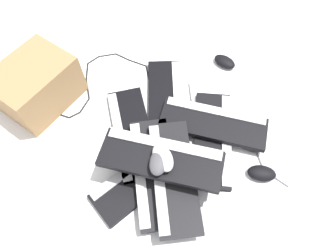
{
  "coord_description": "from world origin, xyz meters",
  "views": [
    {
      "loc": [
        0.06,
        -0.54,
        1.11
      ],
      "look_at": [
        -0.07,
        0.04,
        0.07
      ],
      "focal_mm": 32.0,
      "sensor_mm": 36.0,
      "label": 1
    }
  ],
  "objects_px": {
    "keyboard_7": "(161,159)",
    "mouse_0": "(163,158)",
    "cardboard_box": "(37,85)",
    "keyboard_3": "(145,175)",
    "keyboard_6": "(163,158)",
    "keyboard_4": "(154,171)",
    "mouse_4": "(262,173)",
    "keyboard_8": "(213,123)",
    "keyboard_2": "(132,133)",
    "mouse_2": "(249,143)",
    "keyboard_5": "(173,176)",
    "mouse_3": "(225,62)",
    "mouse_1": "(160,161)",
    "keyboard_0": "(213,138)",
    "keyboard_1": "(166,100)"
  },
  "relations": [
    {
      "from": "keyboard_7",
      "to": "mouse_0",
      "type": "bearing_deg",
      "value": -50.12
    },
    {
      "from": "keyboard_7",
      "to": "cardboard_box",
      "type": "distance_m",
      "value": 0.64
    },
    {
      "from": "keyboard_3",
      "to": "keyboard_6",
      "type": "bearing_deg",
      "value": 36.93
    },
    {
      "from": "keyboard_4",
      "to": "mouse_4",
      "type": "xyz_separation_m",
      "value": [
        0.41,
        0.09,
        -0.02
      ]
    },
    {
      "from": "keyboard_3",
      "to": "cardboard_box",
      "type": "height_order",
      "value": "cardboard_box"
    },
    {
      "from": "cardboard_box",
      "to": "keyboard_8",
      "type": "bearing_deg",
      "value": 1.24
    },
    {
      "from": "keyboard_2",
      "to": "keyboard_8",
      "type": "height_order",
      "value": "keyboard_8"
    },
    {
      "from": "keyboard_2",
      "to": "keyboard_3",
      "type": "height_order",
      "value": "same"
    },
    {
      "from": "keyboard_2",
      "to": "mouse_2",
      "type": "bearing_deg",
      "value": 6.72
    },
    {
      "from": "keyboard_5",
      "to": "mouse_2",
      "type": "distance_m",
      "value": 0.35
    },
    {
      "from": "mouse_3",
      "to": "cardboard_box",
      "type": "distance_m",
      "value": 0.86
    },
    {
      "from": "mouse_0",
      "to": "mouse_1",
      "type": "relative_size",
      "value": 1.0
    },
    {
      "from": "keyboard_4",
      "to": "mouse_0",
      "type": "relative_size",
      "value": 4.22
    },
    {
      "from": "keyboard_0",
      "to": "keyboard_3",
      "type": "height_order",
      "value": "same"
    },
    {
      "from": "keyboard_3",
      "to": "mouse_0",
      "type": "height_order",
      "value": "mouse_0"
    },
    {
      "from": "keyboard_4",
      "to": "mouse_1",
      "type": "relative_size",
      "value": 4.22
    },
    {
      "from": "keyboard_4",
      "to": "mouse_3",
      "type": "distance_m",
      "value": 0.66
    },
    {
      "from": "keyboard_2",
      "to": "keyboard_3",
      "type": "xyz_separation_m",
      "value": [
        0.1,
        -0.17,
        0.0
      ]
    },
    {
      "from": "mouse_4",
      "to": "cardboard_box",
      "type": "relative_size",
      "value": 0.35
    },
    {
      "from": "keyboard_6",
      "to": "mouse_2",
      "type": "bearing_deg",
      "value": 29.1
    },
    {
      "from": "keyboard_3",
      "to": "keyboard_6",
      "type": "distance_m",
      "value": 0.12
    },
    {
      "from": "keyboard_5",
      "to": "mouse_3",
      "type": "xyz_separation_m",
      "value": [
        0.11,
        0.64,
        -0.05
      ]
    },
    {
      "from": "keyboard_2",
      "to": "mouse_4",
      "type": "height_order",
      "value": "mouse_4"
    },
    {
      "from": "mouse_3",
      "to": "keyboard_4",
      "type": "bearing_deg",
      "value": 98.99
    },
    {
      "from": "keyboard_7",
      "to": "mouse_3",
      "type": "height_order",
      "value": "keyboard_7"
    },
    {
      "from": "keyboard_0",
      "to": "keyboard_8",
      "type": "bearing_deg",
      "value": 102.18
    },
    {
      "from": "mouse_2",
      "to": "keyboard_4",
      "type": "bearing_deg",
      "value": 56.69
    },
    {
      "from": "keyboard_7",
      "to": "keyboard_5",
      "type": "bearing_deg",
      "value": -30.38
    },
    {
      "from": "keyboard_3",
      "to": "keyboard_8",
      "type": "distance_m",
      "value": 0.35
    },
    {
      "from": "keyboard_3",
      "to": "keyboard_4",
      "type": "distance_m",
      "value": 0.05
    },
    {
      "from": "keyboard_6",
      "to": "keyboard_5",
      "type": "bearing_deg",
      "value": -42.86
    },
    {
      "from": "keyboard_2",
      "to": "keyboard_0",
      "type": "bearing_deg",
      "value": 8.75
    },
    {
      "from": "keyboard_3",
      "to": "cardboard_box",
      "type": "bearing_deg",
      "value": 154.67
    },
    {
      "from": "keyboard_1",
      "to": "mouse_4",
      "type": "relative_size",
      "value": 4.22
    },
    {
      "from": "mouse_1",
      "to": "mouse_2",
      "type": "bearing_deg",
      "value": -54.52
    },
    {
      "from": "keyboard_7",
      "to": "mouse_2",
      "type": "distance_m",
      "value": 0.39
    },
    {
      "from": "keyboard_0",
      "to": "keyboard_5",
      "type": "xyz_separation_m",
      "value": [
        -0.12,
        -0.22,
        0.06
      ]
    },
    {
      "from": "keyboard_7",
      "to": "mouse_0",
      "type": "height_order",
      "value": "mouse_0"
    },
    {
      "from": "keyboard_4",
      "to": "keyboard_6",
      "type": "bearing_deg",
      "value": 51.91
    },
    {
      "from": "keyboard_6",
      "to": "mouse_1",
      "type": "bearing_deg",
      "value": -89.99
    },
    {
      "from": "keyboard_1",
      "to": "mouse_0",
      "type": "xyz_separation_m",
      "value": [
        0.07,
        -0.35,
        0.16
      ]
    },
    {
      "from": "keyboard_1",
      "to": "keyboard_8",
      "type": "distance_m",
      "value": 0.24
    },
    {
      "from": "keyboard_7",
      "to": "mouse_4",
      "type": "distance_m",
      "value": 0.4
    },
    {
      "from": "keyboard_6",
      "to": "keyboard_3",
      "type": "bearing_deg",
      "value": -143.07
    },
    {
      "from": "keyboard_1",
      "to": "mouse_3",
      "type": "xyz_separation_m",
      "value": [
        0.23,
        0.28,
        0.01
      ]
    },
    {
      "from": "keyboard_0",
      "to": "keyboard_1",
      "type": "bearing_deg",
      "value": 148.27
    },
    {
      "from": "keyboard_7",
      "to": "keyboard_0",
      "type": "bearing_deg",
      "value": 47.37
    },
    {
      "from": "keyboard_0",
      "to": "keyboard_6",
      "type": "relative_size",
      "value": 1.03
    },
    {
      "from": "keyboard_3",
      "to": "mouse_1",
      "type": "bearing_deg",
      "value": 3.6
    },
    {
      "from": "keyboard_2",
      "to": "mouse_1",
      "type": "distance_m",
      "value": 0.28
    }
  ]
}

